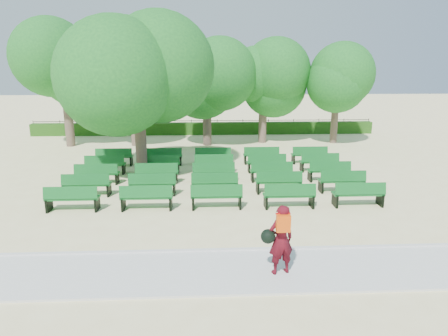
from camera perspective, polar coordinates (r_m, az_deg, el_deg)
name	(u,v)px	position (r m, az deg, el deg)	size (l,w,h in m)	color
ground	(205,187)	(17.22, -2.69, -2.76)	(120.00, 120.00, 0.00)	#F3E4A1
paving	(207,272)	(10.36, -2.50, -14.63)	(30.00, 2.20, 0.06)	silver
curb	(206,251)	(11.37, -2.55, -11.75)	(30.00, 0.12, 0.10)	silver
hedge	(204,129)	(30.81, -2.82, 5.66)	(26.00, 0.70, 0.90)	#235115
fence	(204,133)	(31.28, -2.81, 4.95)	(26.00, 0.10, 1.02)	black
tree_line	(205,144)	(26.95, -2.79, 3.45)	(21.80, 6.80, 7.04)	#1D6D23
bench_array	(215,180)	(17.95, -1.34, -1.72)	(1.92, 0.73, 1.18)	#105C20
tree_among	(137,74)	(18.60, -12.28, 12.98)	(4.93, 4.93, 6.97)	brown
person	(280,239)	(9.94, 8.01, -9.97)	(0.88, 0.58, 1.77)	#4B0A14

